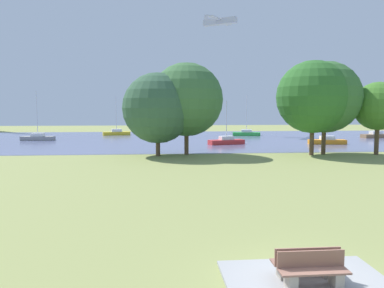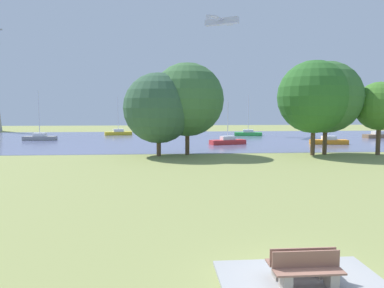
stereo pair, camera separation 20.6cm
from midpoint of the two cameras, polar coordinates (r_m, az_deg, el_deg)
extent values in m
plane|color=#8C9351|center=(31.93, 1.87, -3.15)|extent=(160.00, 160.00, 0.00)
cube|color=#9B9B9B|center=(11.11, 16.56, -19.45)|extent=(4.40, 3.20, 0.10)
cube|color=#A09484|center=(11.09, 12.92, -17.99)|extent=(0.24, 0.44, 0.40)
cube|color=#A09484|center=(11.50, 18.89, -17.29)|extent=(0.24, 0.44, 0.40)
cube|color=#855B4B|center=(11.19, 15.99, -16.59)|extent=(1.80, 0.48, 0.05)
cube|color=#855B4B|center=(10.92, 16.45, -15.79)|extent=(1.80, 0.05, 0.44)
cube|color=#A09484|center=(10.54, 14.05, -19.31)|extent=(0.24, 0.44, 0.40)
cube|color=#A09484|center=(10.96, 20.32, -18.47)|extent=(0.24, 0.44, 0.40)
cube|color=#855B4B|center=(10.65, 17.29, -17.80)|extent=(1.80, 0.48, 0.05)
cube|color=#855B4B|center=(10.74, 16.87, -16.17)|extent=(1.80, 0.05, 0.44)
cube|color=slate|center=(59.66, -1.37, 0.76)|extent=(140.00, 40.00, 0.02)
cube|color=red|center=(50.71, 5.06, 0.30)|extent=(5.03, 2.78, 0.60)
cube|color=white|center=(50.66, 5.06, 0.92)|extent=(2.04, 1.56, 0.50)
cylinder|color=silver|center=(50.54, 5.08, 3.55)|extent=(0.10, 0.10, 5.15)
cube|color=brown|center=(68.96, 25.77, 1.10)|extent=(4.99, 2.33, 0.60)
cube|color=white|center=(68.92, 25.79, 1.56)|extent=(1.97, 1.40, 0.50)
cylinder|color=silver|center=(68.84, 25.86, 3.31)|extent=(0.10, 0.10, 4.73)
cube|color=orange|center=(53.84, 19.52, 0.31)|extent=(4.95, 2.08, 0.60)
cube|color=white|center=(53.79, 19.54, 0.89)|extent=(1.92, 1.31, 0.50)
cylinder|color=silver|center=(53.67, 19.63, 3.98)|extent=(0.10, 0.10, 6.30)
cube|color=gray|center=(61.45, -22.23, 0.79)|extent=(4.90, 1.85, 0.60)
cube|color=white|center=(61.41, -22.25, 1.30)|extent=(1.88, 1.23, 0.50)
cylinder|color=silver|center=(61.30, -22.35, 4.25)|extent=(0.10, 0.10, 6.82)
cube|color=green|center=(67.70, 8.08, 1.50)|extent=(5.00, 2.42, 0.60)
cube|color=white|center=(67.66, 8.08, 1.97)|extent=(1.98, 1.43, 0.50)
cylinder|color=silver|center=(67.56, 8.11, 4.54)|extent=(0.10, 0.10, 6.58)
cube|color=yellow|center=(69.87, -11.36, 1.56)|extent=(5.02, 2.56, 0.60)
cube|color=white|center=(69.84, -11.37, 2.02)|extent=(2.00, 1.48, 0.50)
cylinder|color=silver|center=(69.74, -11.41, 4.42)|extent=(0.10, 0.10, 6.35)
cylinder|color=brown|center=(38.07, -5.29, -0.05)|extent=(0.44, 0.44, 2.33)
sphere|color=#33573C|center=(37.91, -5.34, 5.40)|extent=(7.01, 7.01, 7.01)
cylinder|color=brown|center=(39.04, -0.99, 0.61)|extent=(0.44, 0.44, 3.02)
sphere|color=#3B6839|center=(38.92, -1.00, 6.68)|extent=(7.49, 7.49, 7.49)
cylinder|color=brown|center=(40.35, 17.41, 0.75)|extent=(0.44, 0.44, 3.34)
sphere|color=#2C6527|center=(40.26, 17.57, 6.76)|extent=(7.31, 7.31, 7.31)
cylinder|color=brown|center=(41.63, 19.03, 0.83)|extent=(0.44, 0.44, 3.33)
sphere|color=#366831|center=(41.54, 19.21, 6.66)|extent=(7.33, 7.33, 7.33)
cylinder|color=brown|center=(43.33, 25.87, 0.71)|extent=(0.44, 0.44, 3.27)
sphere|color=#407829|center=(43.23, 26.05, 5.15)|extent=(4.92, 4.92, 4.92)
cube|color=silver|center=(72.91, 4.12, 17.86)|extent=(5.97, 4.40, 1.10)
cube|color=silver|center=(72.95, 4.13, 18.01)|extent=(5.48, 7.65, 0.16)
cube|color=silver|center=(74.20, 2.10, 18.28)|extent=(0.82, 0.59, 1.50)
camera|label=1|loc=(0.10, -90.22, -0.02)|focal=35.52mm
camera|label=2|loc=(0.10, 89.78, 0.02)|focal=35.52mm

